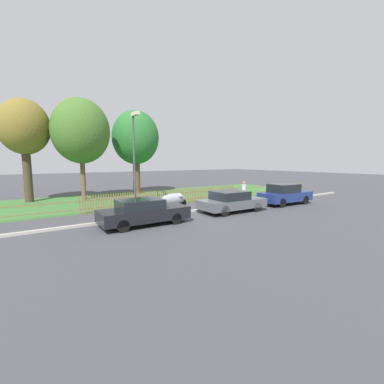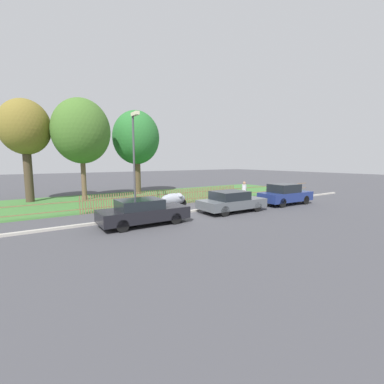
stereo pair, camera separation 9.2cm
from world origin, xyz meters
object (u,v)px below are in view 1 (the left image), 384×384
Objects in this scene: parked_car_navy_estate at (285,194)px; tree_nearest_kerb at (24,128)px; parked_car_silver_hatchback at (143,212)px; parked_car_black_saloon at (231,201)px; tree_mid_park at (136,138)px; pedestrian_near_fence at (244,191)px; tree_behind_motorcycle at (81,131)px; covered_motorcycle at (174,199)px; street_lamp at (135,152)px.

parked_car_navy_estate is 0.53× the size of tree_nearest_kerb.
parked_car_black_saloon reaches higher than parked_car_silver_hatchback.
tree_mid_park is 4.79× the size of pedestrian_near_fence.
tree_mid_park is (-1.56, 11.52, 4.57)m from parked_car_black_saloon.
tree_behind_motorcycle reaches higher than parked_car_silver_hatchback.
parked_car_black_saloon is 0.53× the size of tree_behind_motorcycle.
covered_motorcycle is 0.34× the size of street_lamp.
parked_car_navy_estate is at bearing -17.80° from covered_motorcycle.
tree_behind_motorcycle is at bearing 122.25° from covered_motorcycle.
pedestrian_near_fence reaches higher than parked_car_black_saloon.
parked_car_navy_estate is 8.08m from covered_motorcycle.
tree_nearest_kerb reaches higher than street_lamp.
parked_car_black_saloon is 0.55× the size of tree_nearest_kerb.
covered_motorcycle is (-2.50, 2.79, -0.02)m from parked_car_black_saloon.
covered_motorcycle is (-7.53, 2.92, -0.10)m from parked_car_navy_estate.
pedestrian_near_fence is (-2.14, 1.96, 0.17)m from parked_car_navy_estate.
pedestrian_near_fence is at bearing 12.44° from parked_car_silver_hatchback.
pedestrian_near_fence is at bearing 33.22° from parked_car_black_saloon.
tree_behind_motorcycle is 8.60m from street_lamp.
parked_car_navy_estate is at bearing -60.48° from tree_mid_park.
street_lamp is at bearing -94.02° from pedestrian_near_fence.
covered_motorcycle is 4.28m from street_lamp.
parked_car_black_saloon is 2.62× the size of pedestrian_near_fence.
tree_behind_motorcycle is at bearing 123.73° from parked_car_black_saloon.
covered_motorcycle is at bearing -48.04° from tree_nearest_kerb.
parked_car_navy_estate is 0.52× the size of tree_behind_motorcycle.
tree_behind_motorcycle is at bearing 97.65° from street_lamp.
tree_behind_motorcycle reaches higher than parked_car_navy_estate.
parked_car_silver_hatchback is 0.56× the size of tree_mid_park.
parked_car_navy_estate is at bearing -37.06° from tree_nearest_kerb.
tree_mid_park reaches higher than parked_car_black_saloon.
tree_mid_park is (4.26, 11.56, 4.58)m from parked_car_silver_hatchback.
tree_behind_motorcycle is (-4.08, 7.39, 4.78)m from covered_motorcycle.
tree_behind_motorcycle is (-11.61, 10.30, 4.67)m from parked_car_navy_estate.
tree_mid_park is at bearing 0.61° from tree_nearest_kerb.
parked_car_navy_estate is at bearing -10.65° from street_lamp.
tree_mid_park is at bearing 121.47° from parked_car_navy_estate.
parked_car_black_saloon is 6.46m from street_lamp.
pedestrian_near_fence is (2.90, 1.83, 0.25)m from parked_car_black_saloon.
street_lamp reaches higher than parked_car_navy_estate.
pedestrian_near_fence is (13.16, -9.60, -4.62)m from tree_nearest_kerb.
parked_car_silver_hatchback is at bearing -110.23° from tree_mid_park.
pedestrian_near_fence is at bearing -36.10° from tree_nearest_kerb.
parked_car_navy_estate is 2.13× the size of covered_motorcycle.
parked_car_silver_hatchback is 0.76× the size of street_lamp.
parked_car_silver_hatchback is 11.30m from tree_behind_motorcycle.
parked_car_silver_hatchback is 0.56× the size of tree_nearest_kerb.
covered_motorcycle is (3.32, 2.83, -0.01)m from parked_car_silver_hatchback.
tree_behind_motorcycle is at bearing -18.71° from tree_nearest_kerb.
parked_car_silver_hatchback is 2.68× the size of pedestrian_near_fence.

